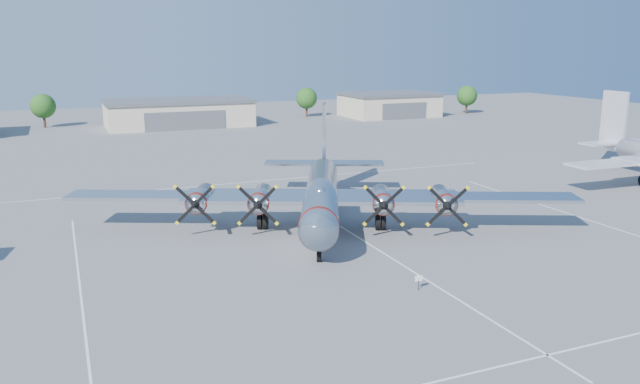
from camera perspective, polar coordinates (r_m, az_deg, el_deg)
name	(u,v)px	position (r m, az deg, el deg)	size (l,w,h in m)	color
ground	(359,238)	(52.31, 3.63, -4.24)	(260.00, 260.00, 0.00)	#5C5C5F
parking_lines	(369,244)	(50.82, 4.50, -4.77)	(60.00, 50.08, 0.01)	silver
hangar_center	(179,113)	(129.23, -12.79, 7.09)	(28.60, 14.60, 5.40)	#BEB097
hangar_east	(389,104)	(145.41, 6.33, 7.97)	(20.60, 14.60, 5.40)	#BEB097
tree_west	(43,106)	(135.18, -24.00, 7.18)	(4.80, 4.80, 6.64)	#382619
tree_east	(307,98)	(143.06, -1.24, 8.57)	(4.80, 4.80, 6.64)	#382619
tree_far_east	(467,96)	(154.36, 13.29, 8.56)	(4.80, 4.80, 6.64)	#382619
main_bomber_b29	(322,223)	(56.49, 0.17, -2.89)	(43.79, 29.95, 9.68)	silver
info_placard	(419,280)	(41.70, 9.01, -7.94)	(0.53, 0.08, 1.01)	black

